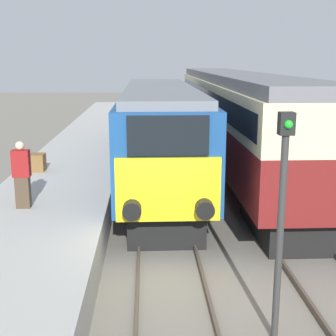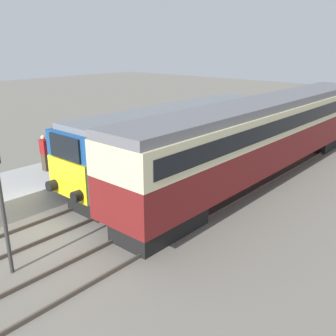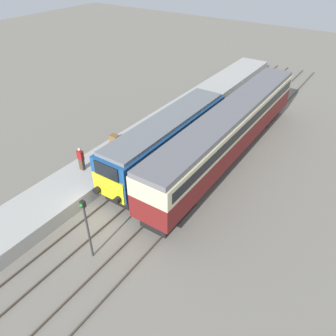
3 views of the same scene
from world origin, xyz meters
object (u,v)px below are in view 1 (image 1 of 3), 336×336
Objects in this scene: locomotive at (160,133)px; luggage_crate at (35,163)px; passenger_carriage at (234,111)px; signal_post at (281,210)px; person_on_platform at (22,175)px.

luggage_crate is at bearing -165.90° from locomotive.
passenger_carriage reaches higher than signal_post.
signal_post is (-1.70, -13.30, -0.20)m from passenger_carriage.
locomotive is 7.63× the size of person_on_platform.
luggage_crate is (-6.07, 8.78, -1.07)m from signal_post.
locomotive is 0.64× the size of passenger_carriage.
person_on_platform reaches higher than luggage_crate.
locomotive is at bearing 14.10° from luggage_crate.
signal_post is at bearing -55.33° from luggage_crate.
person_on_platform is 7.14m from signal_post.
passenger_carriage is 5.27× the size of signal_post.
luggage_crate is (-4.37, -1.10, -0.84)m from locomotive.
luggage_crate is at bearing 99.05° from person_on_platform.
person_on_platform is 4.23m from luggage_crate.
locomotive is at bearing -134.78° from passenger_carriage.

